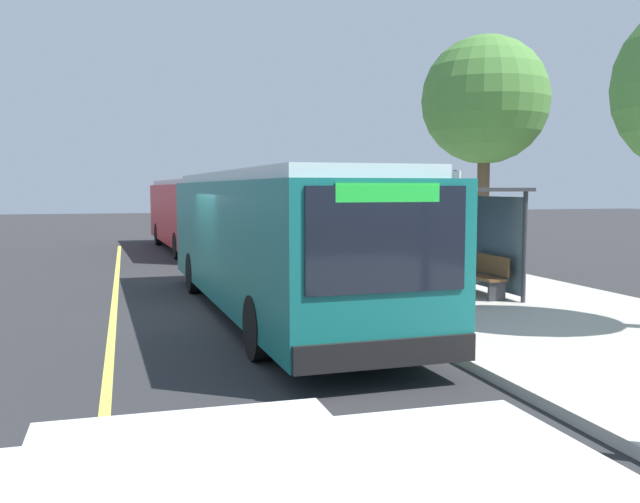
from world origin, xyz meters
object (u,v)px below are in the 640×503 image
waiting_bench (484,275)px  transit_bus_main (273,237)px  route_sign_post (454,225)px  pedestrian_commuter (403,259)px  transit_bus_second (195,212)px

waiting_bench → transit_bus_main: bearing=-87.6°
route_sign_post → pedestrian_commuter: (-2.18, -0.10, -0.84)m
transit_bus_main → transit_bus_second: (-15.40, -0.13, -0.00)m
transit_bus_second → route_sign_post: (17.88, 2.98, 0.34)m
transit_bus_main → transit_bus_second: 15.40m
route_sign_post → transit_bus_second: bearing=-170.5°
transit_bus_second → pedestrian_commuter: (15.70, 2.88, -0.50)m
route_sign_post → waiting_bench: bearing=141.8°
pedestrian_commuter → waiting_bench: bearing=102.8°
transit_bus_second → route_sign_post: same height
transit_bus_main → pedestrian_commuter: (0.30, 2.75, -0.50)m
waiting_bench → pedestrian_commuter: (0.50, -2.21, 0.48)m
waiting_bench → pedestrian_commuter: bearing=-77.2°
waiting_bench → route_sign_post: size_ratio=0.57×
transit_bus_main → waiting_bench: size_ratio=7.43×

